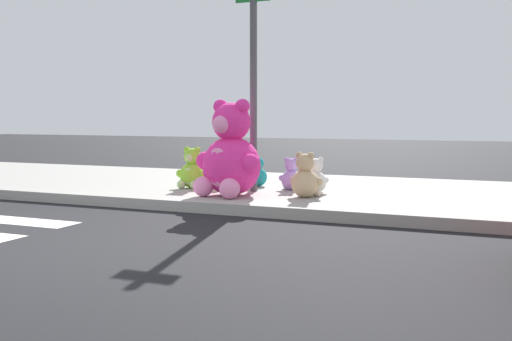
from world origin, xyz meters
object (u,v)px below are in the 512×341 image
sign_pole (253,80)px  plush_yellow (224,172)px  plush_pink_large (230,157)px  plush_lime (192,172)px  plush_lavender (291,177)px  plush_teal (257,174)px  plush_tan (306,179)px  plush_white (315,179)px

sign_pole → plush_yellow: size_ratio=5.41×
plush_pink_large → plush_lime: size_ratio=2.10×
plush_lavender → plush_teal: bearing=161.4°
sign_pole → plush_lime: sign_pole is taller
plush_teal → plush_tan: bearing=-39.9°
plush_teal → plush_yellow: bearing=-158.5°
plush_yellow → plush_lime: bearing=-130.4°
plush_pink_large → plush_white: plush_pink_large is taller
sign_pole → plush_tan: size_ratio=4.92×
plush_yellow → plush_tan: bearing=-24.8°
plush_pink_large → plush_tan: plush_pink_large is taller
plush_white → plush_yellow: plush_yellow is taller
sign_pole → plush_pink_large: size_ratio=2.28×
sign_pole → plush_white: (0.94, 0.17, -1.48)m
plush_lavender → plush_pink_large: bearing=-121.3°
plush_lavender → plush_yellow: bearing=178.5°
plush_white → plush_yellow: 1.67m
plush_pink_large → plush_lavender: bearing=58.7°
plush_lime → plush_yellow: plush_lime is taller
plush_tan → plush_teal: size_ratio=1.29×
plush_lavender → plush_yellow: (-1.19, 0.03, 0.03)m
plush_tan → plush_pink_large: bearing=-167.4°
plush_teal → plush_lavender: bearing=-18.6°
sign_pole → plush_pink_large: (-0.12, -0.59, -1.14)m
plush_yellow → plush_white: bearing=-8.6°
sign_pole → plush_lime: 1.79m
plush_pink_large → plush_lime: (-0.96, 0.59, -0.29)m
plush_pink_large → plush_white: bearing=35.7°
plush_pink_large → plush_yellow: (-0.59, 1.01, -0.32)m
plush_white → plush_teal: 1.23m
sign_pole → plush_lime: bearing=-179.7°
plush_teal → plush_lavender: (0.68, -0.23, 0.01)m
plush_pink_large → plush_lime: plush_pink_large is taller
plush_lavender → plush_yellow: 1.19m
plush_lime → plush_teal: size_ratio=1.32×
plush_lavender → plush_yellow: plush_yellow is taller
plush_lime → plush_lavender: size_ratio=1.29×
sign_pole → plush_white: size_ratio=5.88×
plush_white → plush_lime: size_ratio=0.82×
plush_pink_large → plush_yellow: size_ratio=2.37×
plush_white → plush_teal: plush_white is taller
plush_tan → plush_lavender: size_ratio=1.26×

